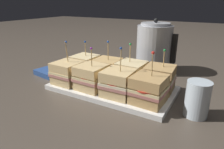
{
  "coord_description": "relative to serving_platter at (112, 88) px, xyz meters",
  "views": [
    {
      "loc": [
        0.35,
        -0.62,
        0.33
      ],
      "look_at": [
        0.0,
        0.0,
        0.07
      ],
      "focal_mm": 32.0,
      "sensor_mm": 36.0,
      "label": 1
    }
  ],
  "objects": [
    {
      "name": "sandwich_back_far_left",
      "position": [
        -0.17,
        0.06,
        0.05
      ],
      "size": [
        0.11,
        0.11,
        0.15
      ],
      "color": "beige",
      "rests_on": "serving_platter"
    },
    {
      "name": "sandwich_back_center_left",
      "position": [
        -0.06,
        0.06,
        0.05
      ],
      "size": [
        0.11,
        0.11,
        0.16
      ],
      "color": "tan",
      "rests_on": "serving_platter"
    },
    {
      "name": "kettle_steel",
      "position": [
        0.06,
        0.3,
        0.11
      ],
      "size": [
        0.19,
        0.17,
        0.25
      ],
      "color": "#B7BABF",
      "rests_on": "ground_plane"
    },
    {
      "name": "sandwich_front_center_left",
      "position": [
        -0.06,
        -0.06,
        0.05
      ],
      "size": [
        0.11,
        0.11,
        0.16
      ],
      "color": "#DBB77A",
      "rests_on": "serving_platter"
    },
    {
      "name": "drinking_glass",
      "position": [
        0.31,
        -0.03,
        0.05
      ],
      "size": [
        0.07,
        0.07,
        0.11
      ],
      "color": "silver",
      "rests_on": "ground_plane"
    },
    {
      "name": "sandwich_front_center_right",
      "position": [
        0.06,
        -0.06,
        0.05
      ],
      "size": [
        0.11,
        0.11,
        0.17
      ],
      "color": "#DBB77A",
      "rests_on": "serving_platter"
    },
    {
      "name": "sandwich_back_center_right",
      "position": [
        0.06,
        0.05,
        0.05
      ],
      "size": [
        0.11,
        0.11,
        0.16
      ],
      "color": "beige",
      "rests_on": "serving_platter"
    },
    {
      "name": "sandwich_front_far_right",
      "position": [
        0.17,
        -0.06,
        0.05
      ],
      "size": [
        0.11,
        0.11,
        0.17
      ],
      "color": "tan",
      "rests_on": "serving_platter"
    },
    {
      "name": "ground_plane",
      "position": [
        0.0,
        0.0,
        -0.01
      ],
      "size": [
        6.0,
        6.0,
        0.0
      ],
      "primitive_type": "plane",
      "color": "#4C4238"
    },
    {
      "name": "serving_platter",
      "position": [
        0.0,
        0.0,
        0.0
      ],
      "size": [
        0.47,
        0.25,
        0.02
      ],
      "color": "white",
      "rests_on": "ground_plane"
    },
    {
      "name": "napkin_stack",
      "position": [
        -0.34,
        0.02,
        0.0
      ],
      "size": [
        0.14,
        0.14,
        0.02
      ],
      "color": "navy",
      "rests_on": "ground_plane"
    },
    {
      "name": "sandwich_front_far_left",
      "position": [
        -0.17,
        -0.06,
        0.05
      ],
      "size": [
        0.11,
        0.11,
        0.17
      ],
      "color": "#DBB77A",
      "rests_on": "serving_platter"
    },
    {
      "name": "sandwich_back_far_right",
      "position": [
        0.17,
        0.06,
        0.05
      ],
      "size": [
        0.11,
        0.11,
        0.15
      ],
      "color": "tan",
      "rests_on": "serving_platter"
    }
  ]
}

